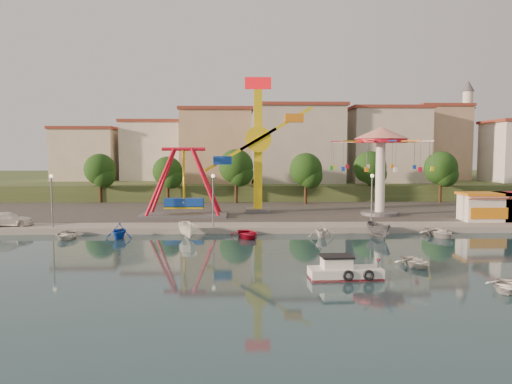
{
  "coord_description": "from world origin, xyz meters",
  "views": [
    {
      "loc": [
        -5.02,
        -36.76,
        8.19
      ],
      "look_at": [
        -3.68,
        14.0,
        4.0
      ],
      "focal_mm": 35.0,
      "sensor_mm": 36.0,
      "label": 1
    }
  ],
  "objects_px": {
    "cabin_motorboat": "(343,272)",
    "van": "(8,219)",
    "kamikaze_tower": "(262,150)",
    "rowboat_a": "(416,262)",
    "wave_swinger": "(381,151)",
    "pirate_ship_ride": "(184,184)"
  },
  "relations": [
    {
      "from": "kamikaze_tower",
      "to": "cabin_motorboat",
      "type": "distance_m",
      "value": 31.04
    },
    {
      "from": "kamikaze_tower",
      "to": "rowboat_a",
      "type": "height_order",
      "value": "kamikaze_tower"
    },
    {
      "from": "cabin_motorboat",
      "to": "wave_swinger",
      "type": "bearing_deg",
      "value": 66.76
    },
    {
      "from": "cabin_motorboat",
      "to": "rowboat_a",
      "type": "xyz_separation_m",
      "value": [
        5.85,
        3.2,
        -0.11
      ]
    },
    {
      "from": "pirate_ship_ride",
      "to": "rowboat_a",
      "type": "height_order",
      "value": "pirate_ship_ride"
    },
    {
      "from": "wave_swinger",
      "to": "van",
      "type": "bearing_deg",
      "value": -169.33
    },
    {
      "from": "wave_swinger",
      "to": "rowboat_a",
      "type": "bearing_deg",
      "value": -99.37
    },
    {
      "from": "pirate_ship_ride",
      "to": "rowboat_a",
      "type": "distance_m",
      "value": 30.47
    },
    {
      "from": "wave_swinger",
      "to": "cabin_motorboat",
      "type": "height_order",
      "value": "wave_swinger"
    },
    {
      "from": "pirate_ship_ride",
      "to": "kamikaze_tower",
      "type": "distance_m",
      "value": 10.48
    },
    {
      "from": "kamikaze_tower",
      "to": "rowboat_a",
      "type": "bearing_deg",
      "value": -69.39
    },
    {
      "from": "pirate_ship_ride",
      "to": "rowboat_a",
      "type": "xyz_separation_m",
      "value": [
        19.15,
        -23.35,
        -4.07
      ]
    },
    {
      "from": "cabin_motorboat",
      "to": "rowboat_a",
      "type": "distance_m",
      "value": 6.66
    },
    {
      "from": "kamikaze_tower",
      "to": "pirate_ship_ride",
      "type": "bearing_deg",
      "value": -160.83
    },
    {
      "from": "wave_swinger",
      "to": "rowboat_a",
      "type": "height_order",
      "value": "wave_swinger"
    },
    {
      "from": "pirate_ship_ride",
      "to": "kamikaze_tower",
      "type": "bearing_deg",
      "value": 19.17
    },
    {
      "from": "pirate_ship_ride",
      "to": "wave_swinger",
      "type": "relative_size",
      "value": 0.86
    },
    {
      "from": "cabin_motorboat",
      "to": "van",
      "type": "relative_size",
      "value": 0.99
    },
    {
      "from": "cabin_motorboat",
      "to": "van",
      "type": "bearing_deg",
      "value": 144.03
    },
    {
      "from": "kamikaze_tower",
      "to": "van",
      "type": "height_order",
      "value": "kamikaze_tower"
    },
    {
      "from": "wave_swinger",
      "to": "cabin_motorboat",
      "type": "bearing_deg",
      "value": -109.92
    },
    {
      "from": "cabin_motorboat",
      "to": "rowboat_a",
      "type": "relative_size",
      "value": 1.51
    }
  ]
}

